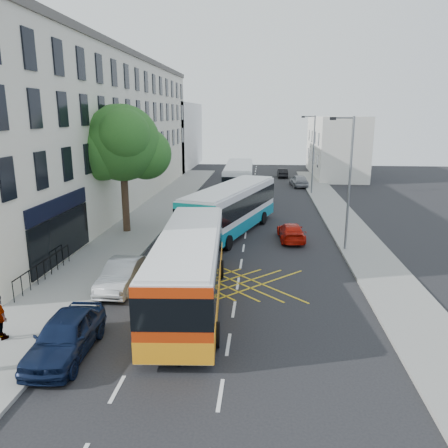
% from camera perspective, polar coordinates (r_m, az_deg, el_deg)
% --- Properties ---
extents(ground, '(120.00, 120.00, 0.00)m').
position_cam_1_polar(ground, '(16.67, 0.57, -15.45)').
color(ground, black).
rests_on(ground, ground).
extents(pavement_left, '(5.00, 70.00, 0.15)m').
position_cam_1_polar(pavement_left, '(32.04, -12.55, -0.98)').
color(pavement_left, gray).
rests_on(pavement_left, ground).
extents(pavement_right, '(3.00, 70.00, 0.15)m').
position_cam_1_polar(pavement_right, '(31.21, 16.72, -1.64)').
color(pavement_right, gray).
rests_on(pavement_right, ground).
extents(terrace_main, '(8.30, 45.00, 13.50)m').
position_cam_1_polar(terrace_main, '(41.81, -16.43, 11.53)').
color(terrace_main, beige).
rests_on(terrace_main, ground).
extents(terrace_far, '(8.00, 20.00, 10.00)m').
position_cam_1_polar(terrace_far, '(71.16, -7.29, 11.38)').
color(terrace_far, silver).
rests_on(terrace_far, ground).
extents(building_right, '(6.00, 18.00, 8.00)m').
position_cam_1_polar(building_right, '(63.37, 14.30, 9.84)').
color(building_right, silver).
rests_on(building_right, ground).
extents(street_tree, '(6.30, 5.70, 8.80)m').
position_cam_1_polar(street_tree, '(31.02, -13.20, 10.17)').
color(street_tree, '#382619').
rests_on(street_tree, pavement_left).
extents(lamp_near, '(1.45, 0.15, 8.00)m').
position_cam_1_polar(lamp_near, '(27.17, 15.91, 5.94)').
color(lamp_near, slate).
rests_on(lamp_near, pavement_right).
extents(lamp_far, '(1.45, 0.15, 8.00)m').
position_cam_1_polar(lamp_far, '(46.87, 11.48, 9.41)').
color(lamp_far, slate).
rests_on(lamp_far, pavement_right).
extents(railings, '(0.08, 5.60, 1.14)m').
position_cam_1_polar(railings, '(23.75, -22.44, -5.42)').
color(railings, black).
rests_on(railings, pavement_left).
extents(bus_near, '(3.46, 11.59, 3.21)m').
position_cam_1_polar(bus_near, '(19.39, -4.53, -5.62)').
color(bus_near, silver).
rests_on(bus_near, ground).
extents(bus_mid, '(6.20, 12.24, 3.36)m').
position_cam_1_polar(bus_mid, '(30.88, 0.95, 2.04)').
color(bus_mid, silver).
rests_on(bus_mid, ground).
extents(bus_far, '(3.16, 11.89, 3.33)m').
position_cam_1_polar(bus_far, '(45.32, 1.97, 5.88)').
color(bus_far, silver).
rests_on(bus_far, ground).
extents(motorbike, '(0.79, 2.15, 1.93)m').
position_cam_1_polar(motorbike, '(15.68, -4.88, -13.74)').
color(motorbike, black).
rests_on(motorbike, ground).
extents(parked_car_blue, '(1.91, 4.44, 1.49)m').
position_cam_1_polar(parked_car_blue, '(16.63, -19.99, -13.52)').
color(parked_car_blue, '#0D1937').
rests_on(parked_car_blue, ground).
extents(parked_car_silver, '(1.59, 4.28, 1.40)m').
position_cam_1_polar(parked_car_silver, '(21.82, -13.10, -6.45)').
color(parked_car_silver, '#A3A6AB').
rests_on(parked_car_silver, ground).
extents(red_hatchback, '(1.88, 4.09, 1.16)m').
position_cam_1_polar(red_hatchback, '(29.64, 8.75, -1.01)').
color(red_hatchback, red).
rests_on(red_hatchback, ground).
extents(distant_car_grey, '(3.02, 5.58, 1.49)m').
position_cam_1_polar(distant_car_grey, '(59.58, 2.01, 6.87)').
color(distant_car_grey, '#3C3F43').
rests_on(distant_car_grey, ground).
extents(distant_car_silver, '(2.19, 4.37, 1.43)m').
position_cam_1_polar(distant_car_silver, '(52.16, 9.76, 5.62)').
color(distant_car_silver, '#939499').
rests_on(distant_car_silver, ground).
extents(distant_car_dark, '(1.41, 3.67, 1.19)m').
position_cam_1_polar(distant_car_dark, '(59.76, 7.63, 6.64)').
color(distant_car_dark, black).
rests_on(distant_car_dark, ground).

